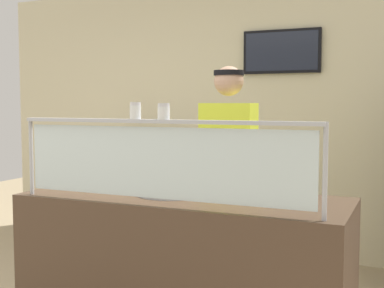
# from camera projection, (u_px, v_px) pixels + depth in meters

# --- Properties ---
(shop_rear_unit) EXTENTS (6.33, 0.13, 2.70)m
(shop_rear_unit) POSITION_uv_depth(u_px,v_px,m) (277.00, 118.00, 4.98)
(shop_rear_unit) COLOR beige
(shop_rear_unit) RESTS_ON ground
(serving_counter) EXTENTS (1.93, 0.74, 0.95)m
(serving_counter) POSITION_uv_depth(u_px,v_px,m) (184.00, 274.00, 3.06)
(serving_counter) COLOR #4C3828
(serving_counter) RESTS_ON ground
(sneeze_guard) EXTENTS (1.76, 0.06, 0.46)m
(sneeze_guard) POSITION_uv_depth(u_px,v_px,m) (159.00, 152.00, 2.71)
(sneeze_guard) COLOR #B2B5BC
(sneeze_guard) RESTS_ON serving_counter
(pizza_tray) EXTENTS (0.42, 0.42, 0.04)m
(pizza_tray) POSITION_uv_depth(u_px,v_px,m) (172.00, 191.00, 3.09)
(pizza_tray) COLOR #9EA0A8
(pizza_tray) RESTS_ON serving_counter
(pizza_server) EXTENTS (0.15, 0.29, 0.01)m
(pizza_server) POSITION_uv_depth(u_px,v_px,m) (169.00, 188.00, 3.07)
(pizza_server) COLOR #ADAFB7
(pizza_server) RESTS_ON pizza_tray
(parmesan_shaker) EXTENTS (0.06, 0.06, 0.09)m
(parmesan_shaker) POSITION_uv_depth(u_px,v_px,m) (135.00, 112.00, 2.75)
(parmesan_shaker) COLOR white
(parmesan_shaker) RESTS_ON sneeze_guard
(pepper_flake_shaker) EXTENTS (0.07, 0.07, 0.09)m
(pepper_flake_shaker) POSITION_uv_depth(u_px,v_px,m) (164.00, 112.00, 2.69)
(pepper_flake_shaker) COLOR white
(pepper_flake_shaker) RESTS_ON sneeze_guard
(worker_figure) EXTENTS (0.41, 0.50, 1.76)m
(worker_figure) POSITION_uv_depth(u_px,v_px,m) (229.00, 172.00, 3.65)
(worker_figure) COLOR #23232D
(worker_figure) RESTS_ON ground
(prep_shelf) EXTENTS (0.70, 0.55, 0.94)m
(prep_shelf) POSITION_uv_depth(u_px,v_px,m) (113.00, 204.00, 5.23)
(prep_shelf) COLOR #B7BABF
(prep_shelf) RESTS_ON ground
(pizza_box_stack) EXTENTS (0.48, 0.47, 0.22)m
(pizza_box_stack) POSITION_uv_depth(u_px,v_px,m) (113.00, 147.00, 5.19)
(pizza_box_stack) COLOR tan
(pizza_box_stack) RESTS_ON prep_shelf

